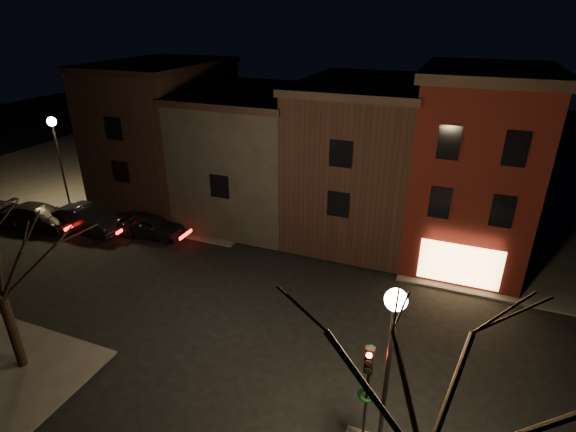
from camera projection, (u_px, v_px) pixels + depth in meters
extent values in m
plane|color=black|center=(273.00, 313.00, 21.46)|extent=(120.00, 120.00, 0.00)
cube|color=#2D2B28|center=(170.00, 154.00, 45.05)|extent=(30.00, 30.00, 0.12)
cube|color=#470F0C|center=(474.00, 171.00, 24.65)|extent=(6.00, 8.00, 10.00)
cube|color=black|center=(492.00, 72.00, 22.47)|extent=(6.50, 8.50, 0.50)
cube|color=#FFBD72|center=(460.00, 265.00, 22.78)|extent=(4.00, 0.12, 2.20)
cube|color=black|center=(361.00, 161.00, 27.89)|extent=(7.00, 10.00, 9.00)
cube|color=black|center=(367.00, 84.00, 25.94)|extent=(7.30, 10.30, 0.40)
cube|color=black|center=(256.00, 156.00, 30.54)|extent=(7.50, 10.00, 8.00)
cube|color=black|center=(254.00, 93.00, 28.79)|extent=(7.80, 10.30, 0.40)
cube|color=black|center=(166.00, 136.00, 32.67)|extent=(7.00, 10.00, 9.50)
cube|color=black|center=(158.00, 64.00, 30.61)|extent=(7.30, 10.30, 0.40)
cylinder|color=black|center=(385.00, 391.00, 13.00)|extent=(0.14, 0.14, 6.00)
sphere|color=#FFD18C|center=(396.00, 300.00, 11.68)|extent=(0.60, 0.60, 0.60)
cylinder|color=black|center=(61.00, 166.00, 31.79)|extent=(0.14, 0.14, 6.00)
sphere|color=#FFD18C|center=(52.00, 122.00, 30.46)|extent=(0.60, 0.60, 0.60)
cylinder|color=black|center=(367.00, 396.00, 14.13)|extent=(0.10, 0.10, 4.00)
cube|color=black|center=(369.00, 360.00, 13.31)|extent=(0.28, 0.22, 0.90)
cylinder|color=#FF0C07|center=(369.00, 355.00, 13.09)|extent=(0.18, 0.06, 0.18)
cylinder|color=black|center=(368.00, 363.00, 13.21)|extent=(0.18, 0.06, 0.18)
cylinder|color=black|center=(368.00, 370.00, 13.33)|extent=(0.18, 0.06, 0.18)
torus|color=#0C380F|center=(366.00, 395.00, 14.01)|extent=(0.58, 0.14, 0.58)
sphere|color=#990C0C|center=(367.00, 390.00, 13.90)|extent=(0.12, 0.12, 0.12)
cylinder|color=black|center=(13.00, 333.00, 17.53)|extent=(0.36, 0.36, 3.15)
imported|color=black|center=(151.00, 226.00, 28.45)|extent=(4.49, 2.13, 1.48)
imported|color=black|center=(87.00, 219.00, 29.18)|extent=(5.14, 2.10, 1.66)
imported|color=black|center=(40.00, 216.00, 29.60)|extent=(5.69, 2.90, 1.58)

